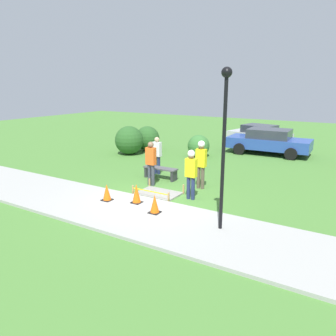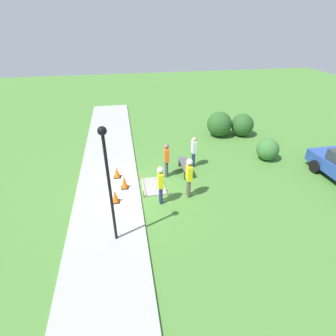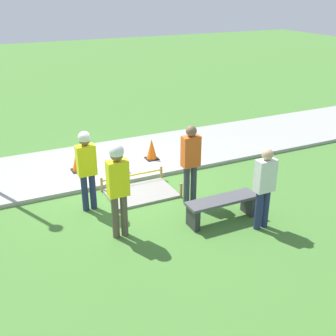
# 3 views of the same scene
# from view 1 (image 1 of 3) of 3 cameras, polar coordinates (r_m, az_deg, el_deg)

# --- Properties ---
(ground_plane) EXTENTS (60.00, 60.00, 0.00)m
(ground_plane) POSITION_cam_1_polar(r_m,az_deg,el_deg) (11.81, -2.50, -5.74)
(ground_plane) COLOR #477A33
(sidewalk) EXTENTS (28.00, 2.96, 0.10)m
(sidewalk) POSITION_cam_1_polar(r_m,az_deg,el_deg) (10.68, -6.97, -7.78)
(sidewalk) COLOR #9E9E99
(sidewalk) RESTS_ON ground_plane
(wet_concrete_patch) EXTENTS (1.62, 1.15, 0.37)m
(wet_concrete_patch) POSITION_cam_1_polar(r_m,az_deg,el_deg) (12.47, -1.69, -4.44)
(wet_concrete_patch) COLOR gray
(wet_concrete_patch) RESTS_ON ground_plane
(traffic_cone_near_patch) EXTENTS (0.34, 0.34, 0.58)m
(traffic_cone_near_patch) POSITION_cam_1_polar(r_m,az_deg,el_deg) (11.68, -10.61, -4.20)
(traffic_cone_near_patch) COLOR black
(traffic_cone_near_patch) RESTS_ON sidewalk
(traffic_cone_far_patch) EXTENTS (0.34, 0.34, 0.67)m
(traffic_cone_far_patch) POSITION_cam_1_polar(r_m,az_deg,el_deg) (11.28, -5.51, -4.45)
(traffic_cone_far_patch) COLOR black
(traffic_cone_far_patch) RESTS_ON sidewalk
(traffic_cone_sidewalk_edge) EXTENTS (0.34, 0.34, 0.60)m
(traffic_cone_sidewalk_edge) POSITION_cam_1_polar(r_m,az_deg,el_deg) (10.39, -2.34, -6.27)
(traffic_cone_sidewalk_edge) COLOR black
(traffic_cone_sidewalk_edge) RESTS_ON sidewalk
(park_bench) EXTENTS (1.56, 0.44, 0.51)m
(park_bench) POSITION_cam_1_polar(r_m,az_deg,el_deg) (14.42, -1.31, -0.53)
(park_bench) COLOR #2D2D33
(park_bench) RESTS_ON ground_plane
(worker_supervisor) EXTENTS (0.40, 0.28, 1.94)m
(worker_supervisor) POSITION_cam_1_polar(r_m,az_deg,el_deg) (12.92, 5.78, 1.46)
(worker_supervisor) COLOR brown
(worker_supervisor) RESTS_ON ground_plane
(worker_assistant) EXTENTS (0.40, 0.26, 1.82)m
(worker_assistant) POSITION_cam_1_polar(r_m,az_deg,el_deg) (11.68, 4.04, -0.36)
(worker_assistant) COLOR navy
(worker_assistant) RESTS_ON ground_plane
(bystander_in_orange_shirt) EXTENTS (0.40, 0.24, 1.83)m
(bystander_in_orange_shirt) POSITION_cam_1_polar(r_m,az_deg,el_deg) (13.31, -3.00, 1.28)
(bystander_in_orange_shirt) COLOR #383D47
(bystander_in_orange_shirt) RESTS_ON ground_plane
(bystander_in_gray_shirt) EXTENTS (0.40, 0.23, 1.73)m
(bystander_in_gray_shirt) POSITION_cam_1_polar(r_m,az_deg,el_deg) (15.06, -1.93, 2.59)
(bystander_in_gray_shirt) COLOR navy
(bystander_in_gray_shirt) RESTS_ON ground_plane
(lamppost_near) EXTENTS (0.28, 0.28, 4.39)m
(lamppost_near) POSITION_cam_1_polar(r_m,az_deg,el_deg) (8.76, 9.79, 6.76)
(lamppost_near) COLOR black
(lamppost_near) RESTS_ON sidewalk
(parked_car_silver) EXTENTS (4.31, 2.68, 1.43)m
(parked_car_silver) POSITION_cam_1_polar(r_m,az_deg,el_deg) (22.96, 15.58, 5.58)
(parked_car_silver) COLOR #BCBCC1
(parked_car_silver) RESTS_ON ground_plane
(parked_car_blue) EXTENTS (4.77, 2.26, 1.51)m
(parked_car_blue) POSITION_cam_1_polar(r_m,az_deg,el_deg) (20.39, 17.14, 4.51)
(parked_car_blue) COLOR #28479E
(parked_car_blue) RESTS_ON ground_plane
(shrub_rounded_near) EXTENTS (1.26, 1.26, 1.26)m
(shrub_rounded_near) POSITION_cam_1_polar(r_m,az_deg,el_deg) (18.90, 5.35, 3.87)
(shrub_rounded_near) COLOR #387033
(shrub_rounded_near) RESTS_ON ground_plane
(shrub_rounded_mid) EXTENTS (1.52, 1.52, 1.52)m
(shrub_rounded_mid) POSITION_cam_1_polar(r_m,az_deg,el_deg) (20.72, -3.61, 5.19)
(shrub_rounded_mid) COLOR #285623
(shrub_rounded_mid) RESTS_ON ground_plane
(shrub_rounded_far) EXTENTS (1.68, 1.68, 1.68)m
(shrub_rounded_far) POSITION_cam_1_polar(r_m,az_deg,el_deg) (19.58, -6.79, 4.82)
(shrub_rounded_far) COLOR #285623
(shrub_rounded_far) RESTS_ON ground_plane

